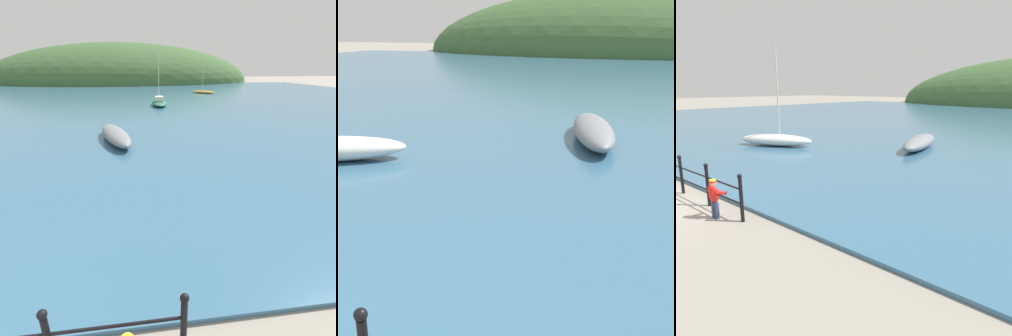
% 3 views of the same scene
% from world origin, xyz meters
% --- Properties ---
extents(water, '(80.00, 60.00, 0.10)m').
position_xyz_m(water, '(0.00, 32.00, 0.05)').
color(water, '#386684').
rests_on(water, ground).
extents(far_hillside, '(64.62, 35.54, 18.24)m').
position_xyz_m(far_hillside, '(0.00, 70.01, 0.00)').
color(far_hillside, '#3D6033').
rests_on(far_hillside, ground).
extents(boat_far_left, '(2.32, 4.90, 0.67)m').
position_xyz_m(boat_far_left, '(1.51, 12.82, 0.44)').
color(boat_far_left, gray).
rests_on(boat_far_left, water).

